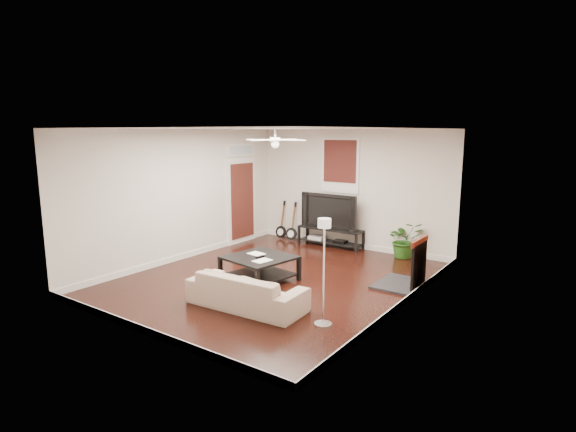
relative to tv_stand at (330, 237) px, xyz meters
The scene contains 14 objects.
room 3.05m from the tv_stand, 81.42° to the right, with size 5.01×6.01×2.81m.
brick_accent 3.60m from the tv_stand, 31.48° to the right, with size 0.02×2.20×2.80m, color brown.
fireplace 3.18m from the tv_stand, 34.20° to the right, with size 0.80×1.10×0.92m, color black.
window_back 1.74m from the tv_stand, 57.86° to the left, with size 1.00×0.06×1.30m, color #3C1210.
door_left 2.45m from the tv_stand, 156.67° to the right, with size 0.08×1.00×2.50m, color white.
tv_stand is the anchor object (origin of this frame).
tv 0.65m from the tv_stand, 90.00° to the left, with size 1.46×0.19×0.84m, color black.
coffee_table 3.03m from the tv_stand, 85.74° to the right, with size 1.10×1.10×0.46m, color black.
sofa 4.29m from the tv_stand, 77.97° to the right, with size 1.93×0.75×0.56m, color tan.
floor_lamp 4.70m from the tv_stand, 61.27° to the right, with size 0.26×0.26×1.57m, color silver, non-canonical shape.
potted_plant 1.86m from the tv_stand, ahead, with size 0.74×0.64×0.82m, color #265B1A.
guitar_left 1.49m from the tv_stand, behind, with size 0.31×0.22×0.99m, color black, non-canonical shape.
guitar_right 1.14m from the tv_stand, behind, with size 0.31×0.22×0.99m, color black, non-canonical shape.
ceiling_fan 3.68m from the tv_stand, 81.42° to the right, with size 1.24×1.24×0.32m, color white, non-canonical shape.
Camera 1 is at (5.02, -6.73, 2.76)m, focal length 28.85 mm.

